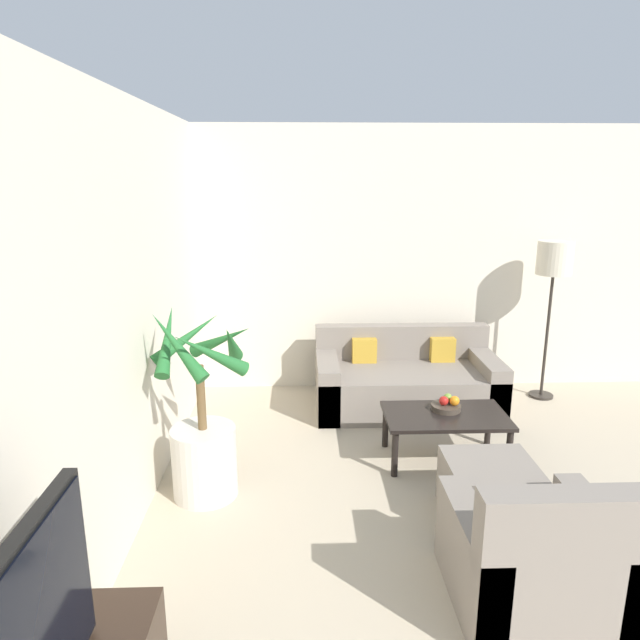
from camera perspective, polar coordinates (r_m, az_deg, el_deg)
wall_back at (r=6.30m, az=19.20°, el=5.68°), size 8.24×0.06×2.70m
wall_left at (r=2.90m, az=-23.90°, el=-4.28°), size 0.06×8.07×2.70m
potted_palm at (r=4.12m, az=-11.59°, el=-11.12°), size 0.75×0.76×1.38m
sofa_loveseat at (r=5.63m, az=8.58°, el=-6.13°), size 1.74×0.87×0.75m
floor_lamp at (r=5.99m, az=22.36°, el=5.06°), size 0.34×0.34×1.59m
coffee_table at (r=4.66m, az=12.42°, el=-9.73°), size 0.96×0.58×0.39m
fruit_bowl at (r=4.71m, az=12.47°, el=-8.51°), size 0.24×0.24×0.04m
apple_red at (r=4.67m, az=12.27°, el=-7.90°), size 0.07×0.07×0.07m
apple_green at (r=4.74m, az=12.66°, el=-7.60°), size 0.07×0.07×0.07m
orange_fruit at (r=4.68m, az=13.31°, el=-7.87°), size 0.08×0.08×0.08m
armchair at (r=3.40m, az=20.80°, el=-21.52°), size 0.84×0.81×0.84m
ottoman at (r=4.07m, az=16.59°, el=-16.00°), size 0.57×0.54×0.39m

